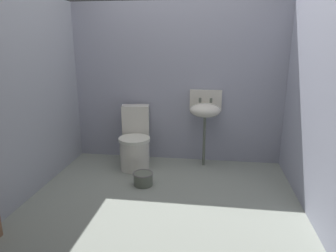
{
  "coord_description": "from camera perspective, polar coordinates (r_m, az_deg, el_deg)",
  "views": [
    {
      "loc": [
        0.46,
        -2.94,
        1.6
      ],
      "look_at": [
        0.0,
        0.28,
        0.7
      ],
      "focal_mm": 32.67,
      "sensor_mm": 36.0,
      "label": 1
    }
  ],
  "objects": [
    {
      "name": "ground_plane",
      "position": [
        3.4,
        -0.67,
        -13.37
      ],
      "size": [
        3.21,
        2.6,
        0.08
      ],
      "primitive_type": "cube",
      "color": "gray"
    },
    {
      "name": "wall_back",
      "position": [
        4.16,
        1.72,
        7.88
      ],
      "size": [
        3.21,
        0.1,
        2.1
      ],
      "primitive_type": "cube",
      "color": "#999BAD",
      "rests_on": "ground"
    },
    {
      "name": "wall_left",
      "position": [
        3.64,
        -23.87,
        5.49
      ],
      "size": [
        0.1,
        2.4,
        2.1
      ],
      "primitive_type": "cube",
      "color": "#9B9FAB",
      "rests_on": "ground"
    },
    {
      "name": "wall_right",
      "position": [
        3.25,
        25.91,
        4.21
      ],
      "size": [
        0.1,
        2.4,
        2.1
      ],
      "primitive_type": "cube",
      "color": "#999DB0",
      "rests_on": "ground"
    },
    {
      "name": "toilet_near_wall",
      "position": [
        4.02,
        -6.17,
        -3.15
      ],
      "size": [
        0.47,
        0.64,
        0.78
      ],
      "rotation": [
        0.0,
        0.0,
        3.3
      ],
      "color": "silver",
      "rests_on": "ground"
    },
    {
      "name": "sink",
      "position": [
        3.97,
        6.95,
        3.06
      ],
      "size": [
        0.42,
        0.35,
        0.99
      ],
      "color": "#5C6355",
      "rests_on": "ground"
    },
    {
      "name": "bucket",
      "position": [
        3.58,
        -4.65,
        -9.73
      ],
      "size": [
        0.23,
        0.23,
        0.15
      ],
      "color": "#5C6355",
      "rests_on": "ground"
    }
  ]
}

